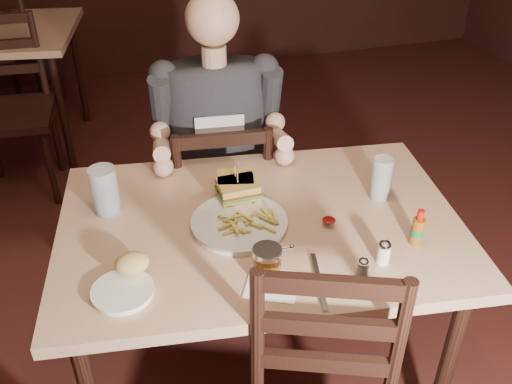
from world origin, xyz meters
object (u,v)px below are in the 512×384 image
object	(u,v)px
chair_far	(220,205)
glass_left	(105,190)
diner	(217,113)
bg_chair_far	(19,49)
dinner_plate	(239,224)
hot_sauce	(418,227)
side_plate	(123,293)
main_table	(260,241)
bg_chair_near	(9,114)
bg_table	(6,44)
glass_right	(381,178)
syrup_dispenser	(267,264)

from	to	relation	value
chair_far	glass_left	size ratio (longest dim) A/B	5.70
diner	bg_chair_far	bearing A→B (deg)	118.21
dinner_plate	hot_sauce	size ratio (longest dim) A/B	2.43
glass_left	hot_sauce	xyz separation A→B (m)	(0.86, -0.43, -0.02)
chair_far	side_plate	distance (m)	0.95
diner	main_table	bearing A→B (deg)	-82.44
diner	side_plate	size ratio (longest dim) A/B	5.37
bg_chair_near	diner	distance (m)	1.51
bg_table	glass_right	world-z (taller)	glass_right
chair_far	glass_right	size ratio (longest dim) A/B	6.05
bg_chair_far	main_table	bearing A→B (deg)	127.59
bg_chair_near	glass_left	bearing A→B (deg)	-68.12
dinner_plate	bg_chair_far	bearing A→B (deg)	106.73
main_table	bg_chair_near	bearing A→B (deg)	118.45
hot_sauce	dinner_plate	bearing A→B (deg)	154.49
chair_far	hot_sauce	bearing A→B (deg)	123.86
chair_far	bg_chair_far	size ratio (longest dim) A/B	0.97
bg_table	diner	distance (m)	1.92
main_table	syrup_dispenser	distance (m)	0.29
dinner_plate	hot_sauce	xyz separation A→B (m)	(0.48, -0.23, 0.05)
diner	glass_right	distance (m)	0.66
bg_chair_far	glass_right	bearing A→B (deg)	135.18
bg_table	dinner_plate	distance (m)	2.37
bg_chair_near	glass_left	xyz separation A→B (m)	(0.45, -1.47, 0.37)
glass_right	syrup_dispenser	xyz separation A→B (m)	(-0.48, -0.27, -0.02)
bg_table	bg_chair_far	distance (m)	0.59
bg_table	bg_chair_near	distance (m)	0.58
bg_chair_far	hot_sauce	bearing A→B (deg)	133.18
diner	glass_left	world-z (taller)	diner
dinner_plate	syrup_dispenser	world-z (taller)	syrup_dispenser
dinner_plate	syrup_dispenser	bearing A→B (deg)	-87.50
chair_far	dinner_plate	xyz separation A→B (m)	(-0.07, -0.57, 0.33)
bg_chair_far	syrup_dispenser	size ratio (longest dim) A/B	8.82
chair_far	bg_chair_far	xyz separation A→B (m)	(-0.90, 2.19, 0.01)
hot_sauce	glass_left	bearing A→B (deg)	153.57
bg_chair_near	glass_left	distance (m)	1.58
hot_sauce	syrup_dispenser	size ratio (longest dim) A/B	1.15
hot_sauce	side_plate	distance (m)	0.86
syrup_dispenser	hot_sauce	bearing A→B (deg)	10.22
dinner_plate	glass_right	world-z (taller)	glass_right
side_plate	main_table	bearing A→B (deg)	24.48
syrup_dispenser	side_plate	distance (m)	0.39
bg_chair_near	syrup_dispenser	size ratio (longest dim) A/B	9.23
main_table	glass_left	bearing A→B (deg)	156.48
chair_far	main_table	bearing A→B (deg)	96.96
bg_chair_near	main_table	bearing A→B (deg)	-56.71
bg_chair_far	side_plate	bearing A→B (deg)	118.29
bg_chair_far	dinner_plate	bearing A→B (deg)	126.26
bg_chair_far	hot_sauce	xyz separation A→B (m)	(1.31, -3.00, 0.37)
diner	glass_left	xyz separation A→B (m)	(-0.44, -0.33, -0.05)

